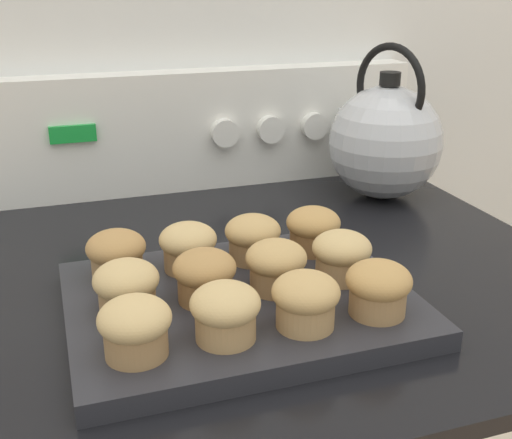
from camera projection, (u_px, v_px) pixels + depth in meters
control_panel at (186, 131)px, 1.04m from camera, size 0.78×0.07×0.19m
muffin_pan at (240, 303)px, 0.67m from camera, size 0.35×0.27×0.02m
muffin_r0_c0 at (135, 327)px, 0.55m from camera, size 0.06×0.06×0.05m
muffin_r0_c1 at (225, 311)px, 0.58m from camera, size 0.06×0.06×0.05m
muffin_r0_c2 at (303, 300)px, 0.60m from camera, size 0.06×0.06×0.05m
muffin_r0_c3 at (378, 287)px, 0.62m from camera, size 0.06×0.06×0.05m
muffin_r1_c0 at (127, 287)px, 0.62m from camera, size 0.06×0.06×0.05m
muffin_r1_c1 at (205, 275)px, 0.65m from camera, size 0.06×0.06×0.05m
muffin_r1_c2 at (276, 265)px, 0.67m from camera, size 0.06×0.06×0.05m
muffin_r1_c3 at (342, 255)px, 0.69m from camera, size 0.06×0.06×0.05m
muffin_r2_c0 at (116, 254)px, 0.69m from camera, size 0.06×0.06×0.05m
muffin_r2_c1 at (188, 246)px, 0.71m from camera, size 0.06×0.06×0.05m
muffin_r2_c2 at (254, 237)px, 0.74m from camera, size 0.06×0.06×0.05m
muffin_r2_c3 at (313, 229)px, 0.76m from camera, size 0.06×0.06×0.05m
tea_kettle at (385, 140)px, 0.99m from camera, size 0.18×0.21×0.24m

